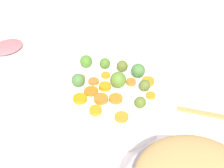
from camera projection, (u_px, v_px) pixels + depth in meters
The scene contains 25 objects.
tabletop at pixel (99, 113), 0.91m from camera, with size 2.40×2.40×0.02m, color white.
serving_bowl_carrots at pixel (112, 101), 0.86m from camera, with size 0.29×0.29×0.10m, color white.
carrot_slice_0 at pixel (102, 99), 0.79m from camera, with size 0.04×0.04×0.01m, color orange.
carrot_slice_1 at pixel (80, 99), 0.79m from camera, with size 0.03×0.03×0.01m, color orange.
carrot_slice_2 at pixel (80, 78), 0.86m from camera, with size 0.03×0.03×0.01m, color orange.
carrot_slice_3 at pixel (122, 117), 0.74m from camera, with size 0.03×0.03×0.01m, color orange.
carrot_slice_4 at pixel (96, 110), 0.76m from camera, with size 0.03×0.03×0.01m, color orange.
carrot_slice_5 at pixel (94, 81), 0.85m from camera, with size 0.03×0.03×0.01m, color orange.
carrot_slice_6 at pixel (151, 96), 0.80m from camera, with size 0.02×0.02×0.01m, color orange.
carrot_slice_7 at pixel (105, 87), 0.83m from camera, with size 0.03×0.03×0.01m, color orange.
carrot_slice_8 at pixel (131, 82), 0.84m from camera, with size 0.03×0.03×0.01m, color orange.
carrot_slice_9 at pixel (91, 91), 0.82m from camera, with size 0.04×0.04×0.01m, color orange.
carrot_slice_10 at pixel (148, 81), 0.85m from camera, with size 0.03×0.03×0.01m, color orange.
carrot_slice_11 at pixel (106, 75), 0.87m from camera, with size 0.02×0.02×0.01m, color orange.
carrot_slice_12 at pixel (116, 99), 0.79m from camera, with size 0.03×0.03×0.01m, color orange.
brussels_sprout_0 at pixel (122, 66), 0.89m from camera, with size 0.03×0.03×0.03m, color #5B6B27.
brussels_sprout_1 at pixel (86, 61), 0.90m from camera, with size 0.03×0.03×0.03m, color #4B8129.
brussels_sprout_2 at pixel (145, 85), 0.82m from camera, with size 0.03×0.03×0.03m, color #566E2A.
brussels_sprout_3 at pixel (118, 80), 0.83m from camera, with size 0.04×0.04×0.04m, color #58832D.
brussels_sprout_4 at pixel (105, 63), 0.90m from camera, with size 0.03×0.03×0.03m, color #4E7928.
brussels_sprout_5 at pixel (78, 81), 0.83m from camera, with size 0.04×0.04×0.04m, color #497B3A.
brussels_sprout_6 at pixel (138, 70), 0.86m from camera, with size 0.04×0.04×0.04m, color #477C3B.
brussels_sprout_7 at pixel (140, 102), 0.77m from camera, with size 0.03×0.03×0.03m, color #597129.
ham_plate at pixel (9, 48), 1.16m from camera, with size 0.22×0.22×0.01m, color white.
ham_slice_main at pixel (7, 47), 1.14m from camera, with size 0.12×0.10×0.02m, color #C46A6E.
Camera 1 is at (-0.67, 0.05, 0.63)m, focal length 51.01 mm.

